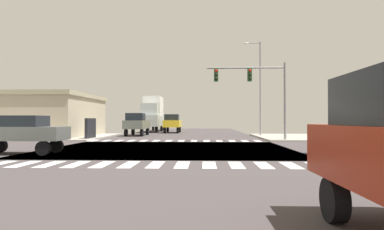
{
  "coord_description": "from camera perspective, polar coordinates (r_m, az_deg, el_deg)",
  "views": [
    {
      "loc": [
        2.07,
        -20.18,
        1.68
      ],
      "look_at": [
        1.12,
        6.43,
        2.04
      ],
      "focal_mm": 32.45,
      "sensor_mm": 36.0,
      "label": 1
    }
  ],
  "objects": [
    {
      "name": "sedan_leading_3",
      "position": [
        18.32,
        26.42,
        -2.45
      ],
      "size": [
        4.3,
        1.8,
        1.88
      ],
      "rotation": [
        0.0,
        0.0,
        1.57
      ],
      "color": "black",
      "rests_on": "ground"
    },
    {
      "name": "sidewalk_corner_ne",
      "position": [
        34.02,
        20.81,
        -3.43
      ],
      "size": [
        12.0,
        12.0,
        0.14
      ],
      "color": "#A09B91",
      "rests_on": "ground"
    },
    {
      "name": "box_truck_outer_1",
      "position": [
        47.5,
        -6.52,
        0.31
      ],
      "size": [
        2.4,
        7.2,
        4.85
      ],
      "rotation": [
        0.0,
        0.0,
        3.14
      ],
      "color": "black",
      "rests_on": "ground"
    },
    {
      "name": "pickup_inner_4",
      "position": [
        44.3,
        -3.23,
        -1.27
      ],
      "size": [
        2.0,
        5.1,
        2.35
      ],
      "rotation": [
        0.0,
        0.0,
        3.14
      ],
      "color": "black",
      "rests_on": "ground"
    },
    {
      "name": "sedan_farside_1",
      "position": [
        18.96,
        -26.32,
        -2.39
      ],
      "size": [
        4.3,
        1.8,
        1.88
      ],
      "rotation": [
        0.0,
        0.0,
        1.57
      ],
      "color": "black",
      "rests_on": "ground"
    },
    {
      "name": "crosswalk_far",
      "position": [
        27.63,
        -2.79,
        -4.25
      ],
      "size": [
        13.5,
        2.0,
        0.01
      ],
      "color": "white",
      "rests_on": "ground"
    },
    {
      "name": "street_lamp",
      "position": [
        35.27,
        10.82,
        5.52
      ],
      "size": [
        1.78,
        0.32,
        9.43
      ],
      "color": "gray",
      "rests_on": "ground"
    },
    {
      "name": "sedan_queued_2",
      "position": [
        54.36,
        -5.44,
        -1.35
      ],
      "size": [
        1.8,
        4.3,
        1.88
      ],
      "rotation": [
        0.0,
        0.0,
        3.14
      ],
      "color": "black",
      "rests_on": "ground"
    },
    {
      "name": "traffic_signal_mast",
      "position": [
        27.47,
        10.11,
        5.16
      ],
      "size": [
        6.17,
        0.55,
        6.12
      ],
      "color": "gray",
      "rests_on": "ground"
    },
    {
      "name": "bank_building",
      "position": [
        37.85,
        -27.36,
        -0.09
      ],
      "size": [
        16.9,
        10.89,
        4.13
      ],
      "color": "#BFB294",
      "rests_on": "ground"
    },
    {
      "name": "sidewalk_corner_nw",
      "position": [
        35.57,
        -23.07,
        -3.3
      ],
      "size": [
        12.0,
        12.0,
        0.14
      ],
      "color": "#A7A198",
      "rests_on": "ground"
    },
    {
      "name": "pickup_crossing_1",
      "position": [
        36.77,
        -9.05,
        -1.36
      ],
      "size": [
        2.0,
        5.1,
        2.35
      ],
      "rotation": [
        0.0,
        0.0,
        3.14
      ],
      "color": "black",
      "rests_on": "ground"
    },
    {
      "name": "crosswalk_near",
      "position": [
        13.19,
        -8.18,
        -8.07
      ],
      "size": [
        13.5,
        2.0,
        0.01
      ],
      "color": "white",
      "rests_on": "ground"
    },
    {
      "name": "ground",
      "position": [
        20.36,
        -3.82,
        -5.57
      ],
      "size": [
        90.0,
        90.0,
        0.05
      ],
      "color": "#423C3D"
    }
  ]
}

